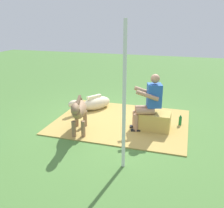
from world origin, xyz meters
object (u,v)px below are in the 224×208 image
person_seated (149,101)px  pony_standing (79,111)px  tent_pole_left (124,99)px  pony_lying (94,104)px  soda_bottle (180,120)px  hay_bale (155,121)px

person_seated → pony_standing: (1.41, 0.65, -0.16)m
pony_standing → tent_pole_left: bearing=142.3°
pony_lying → soda_bottle: size_ratio=4.50×
pony_standing → person_seated: bearing=-155.5°
pony_lying → tent_pole_left: 3.06m
hay_bale → tent_pole_left: (0.32, 1.65, 1.01)m
hay_bale → tent_pole_left: tent_pole_left is taller
pony_lying → soda_bottle: bearing=170.2°
hay_bale → soda_bottle: (-0.54, -0.41, -0.07)m
pony_standing → hay_bale: bearing=-156.5°
pony_standing → tent_pole_left: 1.72m
pony_lying → tent_pole_left: (-1.49, 2.46, 1.03)m
pony_standing → tent_pole_left: size_ratio=0.53×
person_seated → pony_standing: 1.56m
hay_bale → person_seated: person_seated is taller
person_seated → pony_lying: 1.93m
pony_standing → soda_bottle: size_ratio=4.63×
pony_lying → hay_bale: bearing=155.7°
hay_bale → pony_standing: pony_standing is taller
person_seated → pony_standing: person_seated is taller
person_seated → hay_bale: bearing=-167.1°
pony_lying → person_seated: bearing=152.7°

